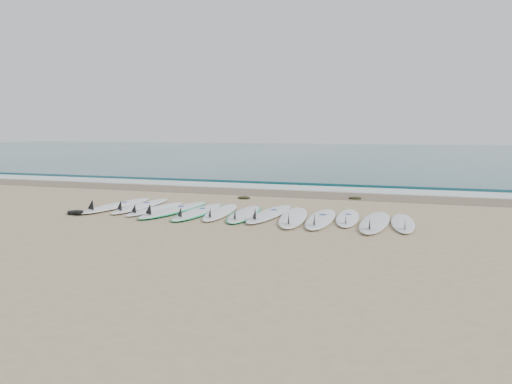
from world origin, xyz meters
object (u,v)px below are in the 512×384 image
(surfboard_6, at_px, (244,214))
(surfboard_12, at_px, (403,223))
(surfboard_0, at_px, (116,205))
(leash_coil, at_px, (76,213))

(surfboard_6, relative_size, surfboard_12, 1.10)
(surfboard_0, bearing_deg, surfboard_6, -0.54)
(surfboard_12, xyz_separation_m, leash_coil, (-7.30, -1.10, -0.00))
(surfboard_6, height_order, leash_coil, surfboard_6)
(surfboard_12, bearing_deg, surfboard_0, 174.19)
(surfboard_0, distance_m, surfboard_6, 3.51)
(surfboard_6, xyz_separation_m, surfboard_12, (3.52, -0.01, 0.00))
(surfboard_0, distance_m, leash_coil, 1.24)
(surfboard_12, relative_size, leash_coil, 5.08)
(surfboard_0, xyz_separation_m, leash_coil, (-0.28, -1.21, -0.01))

